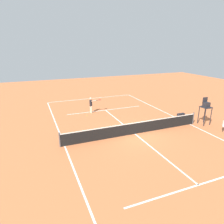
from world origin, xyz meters
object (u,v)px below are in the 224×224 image
at_px(umpire_chair, 206,107).
at_px(tennis_ball, 87,115).
at_px(equipment_bag, 181,115).
at_px(player_serving, 91,104).

bearing_deg(umpire_chair, tennis_ball, -34.20).
xyz_separation_m(tennis_ball, equipment_bag, (-8.54, 3.71, 0.12)).
distance_m(player_serving, umpire_chair, 10.78).
bearing_deg(umpire_chair, player_serving, -39.58).
relative_size(tennis_ball, umpire_chair, 0.03).
xyz_separation_m(umpire_chair, equipment_bag, (0.46, -2.41, -1.46)).
distance_m(umpire_chair, equipment_bag, 2.86).
bearing_deg(equipment_bag, tennis_ball, -23.45).
height_order(tennis_ball, equipment_bag, equipment_bag).
relative_size(player_serving, tennis_ball, 23.92).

